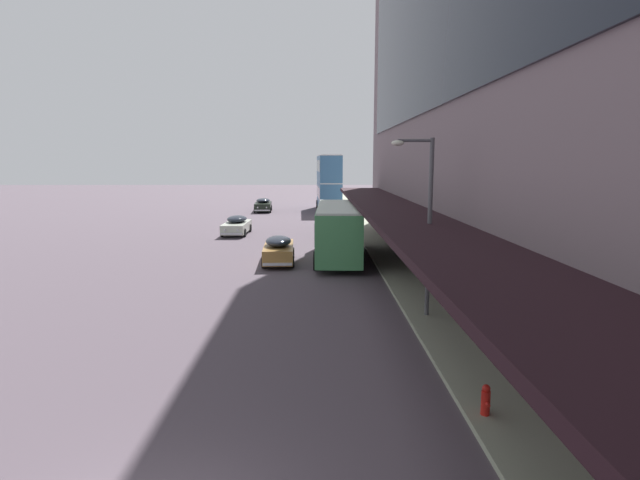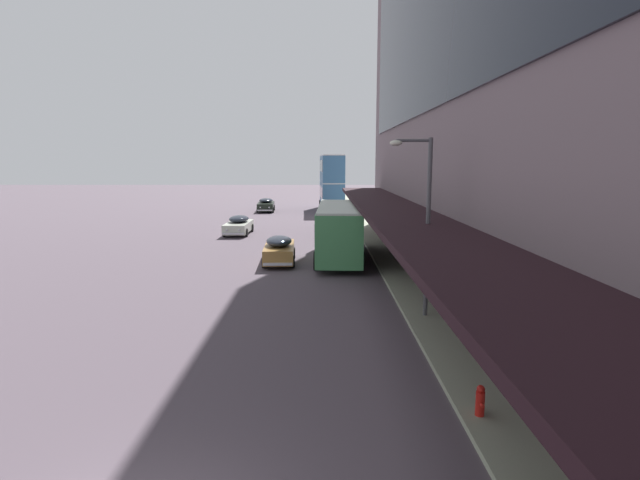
# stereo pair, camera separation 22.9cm
# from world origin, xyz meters

# --- Properties ---
(transit_bus_kerbside_front) EXTENTS (2.92, 10.16, 6.48)m
(transit_bus_kerbside_front) POSITION_xyz_m (4.25, 52.48, 3.49)
(transit_bus_kerbside_front) COLOR teal
(transit_bus_kerbside_front) RESTS_ON ground
(transit_bus_kerbside_rear) EXTENTS (2.90, 9.21, 3.19)m
(transit_bus_kerbside_rear) POSITION_xyz_m (4.00, 22.28, 1.83)
(transit_bus_kerbside_rear) COLOR #459156
(transit_bus_kerbside_rear) RESTS_ON ground
(sedan_lead_near) EXTENTS (1.89, 4.65, 1.56)m
(sedan_lead_near) POSITION_xyz_m (0.59, 21.41, 0.77)
(sedan_lead_near) COLOR #A3743A
(sedan_lead_near) RESTS_ON ground
(sedan_oncoming_front) EXTENTS (2.11, 4.97, 1.53)m
(sedan_oncoming_front) POSITION_xyz_m (-3.37, 51.30, 0.77)
(sedan_oncoming_front) COLOR black
(sedan_oncoming_front) RESTS_ON ground
(sedan_trailing_near) EXTENTS (1.95, 4.75, 1.48)m
(sedan_trailing_near) POSITION_xyz_m (-3.57, 32.87, 0.74)
(sedan_trailing_near) COLOR beige
(sedan_trailing_near) RESTS_ON ground
(street_lamp) EXTENTS (1.50, 0.28, 6.35)m
(street_lamp) POSITION_xyz_m (6.55, 11.14, 3.88)
(street_lamp) COLOR #4C4C51
(street_lamp) RESTS_ON sidewalk_kerb
(fire_hydrant) EXTENTS (0.20, 0.40, 0.70)m
(fire_hydrant) POSITION_xyz_m (6.41, 3.85, 0.49)
(fire_hydrant) COLOR red
(fire_hydrant) RESTS_ON sidewalk_kerb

